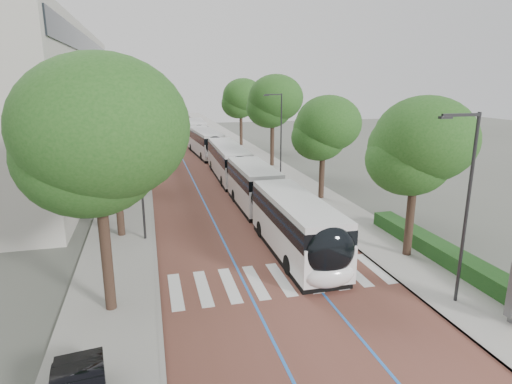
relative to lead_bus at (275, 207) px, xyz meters
The scene contains 19 objects.
ground 7.97m from the lead_bus, 104.04° to the right, with size 160.00×160.00×0.00m, color #51544C.
road 32.53m from the lead_bus, 93.34° to the left, with size 11.00×140.00×0.02m, color brown.
sidewalk_left 33.80m from the lead_bus, 106.15° to the left, with size 4.00×140.00×0.12m, color #999691.
sidewalk_right 32.95m from the lead_bus, 80.19° to the left, with size 4.00×140.00×0.12m, color #999691.
kerb_left 33.33m from the lead_bus, 103.01° to the left, with size 0.20×140.00×0.14m, color gray.
kerb_right 32.68m from the lead_bus, 83.48° to the left, with size 0.20×140.00×0.14m, color gray.
zebra_crossing 6.97m from the lead_bus, 104.45° to the right, with size 10.55×3.60×0.01m.
lane_line_left 32.66m from the lead_bus, 96.15° to the left, with size 0.12×126.00×0.01m, color blue.
lane_line_right 32.48m from the lead_bus, 90.52° to the left, with size 0.12×126.00×0.01m, color blue.
hedge 10.51m from the lead_bus, 46.38° to the right, with size 1.20×14.00×0.80m, color #174318.
streetlight_near 12.01m from the lead_bus, 65.89° to the right, with size 1.82×0.20×8.00m.
streetlight_far 15.52m from the lead_bus, 71.87° to the left, with size 1.82×0.20×8.00m.
lamp_post_left 8.38m from the lead_bus, behind, with size 0.14×0.14×8.00m, color #28282A.
trees_left 17.39m from the lead_bus, 124.37° to the left, with size 6.47×60.79×9.74m.
trees_right 18.65m from the lead_bus, 71.24° to the left, with size 5.89×47.48×9.38m.
lead_bus is the anchor object (origin of this frame).
bus_queued_0 15.63m from the lead_bus, 89.87° to the left, with size 2.78×12.45×3.20m.
bus_queued_1 29.18m from the lead_bus, 90.75° to the left, with size 3.31×12.53×3.20m.
bus_queued_2 42.40m from the lead_bus, 89.91° to the left, with size 3.06×12.49×3.20m.
Camera 1 is at (-5.62, -16.97, 9.29)m, focal length 30.00 mm.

